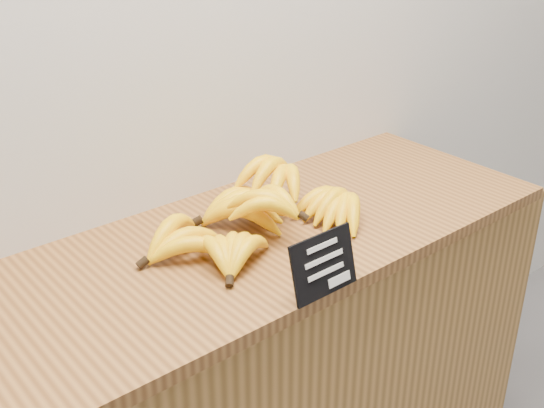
# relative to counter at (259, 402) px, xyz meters

# --- Properties ---
(counter) EXTENTS (1.51, 0.50, 0.90)m
(counter) POSITION_rel_counter_xyz_m (0.00, 0.00, 0.00)
(counter) COLOR #A77636
(counter) RESTS_ON ground
(counter_top) EXTENTS (1.40, 0.54, 0.03)m
(counter_top) POSITION_rel_counter_xyz_m (0.00, 0.00, 0.47)
(counter_top) COLOR brown
(counter_top) RESTS_ON counter
(chalkboard_sign) EXTENTS (0.15, 0.04, 0.12)m
(chalkboard_sign) POSITION_rel_counter_xyz_m (-0.05, -0.26, 0.54)
(chalkboard_sign) COLOR black
(chalkboard_sign) RESTS_ON counter_top
(banana_pile) EXTENTS (0.55, 0.35, 0.12)m
(banana_pile) POSITION_rel_counter_xyz_m (0.01, 0.01, 0.53)
(banana_pile) COLOR yellow
(banana_pile) RESTS_ON counter_top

